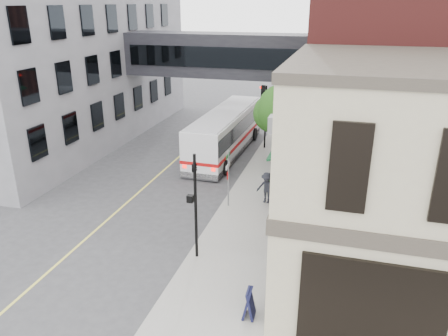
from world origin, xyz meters
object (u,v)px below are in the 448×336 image
Objects in this scene: newspaper_box at (268,182)px; pedestrian_c at (267,188)px; bus at (226,131)px; pedestrian_a at (283,167)px; pedestrian_b at (277,167)px; sandwich_board at (249,303)px.

pedestrian_c is at bearing -86.40° from newspaper_box.
pedestrian_c is at bearing -60.30° from bus.
pedestrian_a is at bearing -42.28° from bus.
pedestrian_a is 1.69m from newspaper_box.
bus is 7.15m from newspaper_box.
pedestrian_a is 1.99× the size of newspaper_box.
pedestrian_b is 1.26m from newspaper_box.
sandwich_board reaches higher than newspaper_box.
pedestrian_c reaches higher than sandwich_board.
pedestrian_c is (-0.09, -2.90, -0.10)m from pedestrian_b.
pedestrian_b is at bearing 69.57° from newspaper_box.
bus is at bearing 121.37° from pedestrian_a.
pedestrian_b reaches higher than newspaper_box.
sandwich_board is at bearing -86.82° from pedestrian_b.
pedestrian_c reaches higher than newspaper_box.
newspaper_box is at bearing 108.94° from pedestrian_c.
bus reaches higher than pedestrian_c.
pedestrian_c is (-0.33, -3.35, 0.03)m from pedestrian_a.
pedestrian_a is (4.65, -4.22, -0.69)m from bus.
pedestrian_b is at bearing 92.15° from sandwich_board.
bus is at bearing 105.45° from sandwich_board.
pedestrian_b is 11.92m from sandwich_board.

